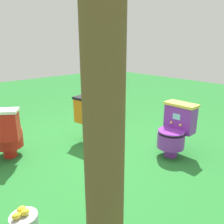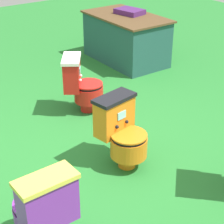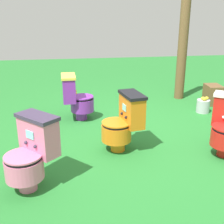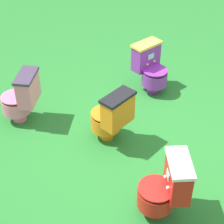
# 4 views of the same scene
# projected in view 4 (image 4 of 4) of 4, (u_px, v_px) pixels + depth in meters

# --- Properties ---
(ground) EXTENTS (14.00, 14.00, 0.00)m
(ground) POSITION_uv_depth(u_px,v_px,m) (144.00, 145.00, 4.87)
(ground) COLOR #26752D
(toilet_orange) EXTENTS (0.55, 0.48, 0.73)m
(toilet_orange) POSITION_uv_depth(u_px,v_px,m) (111.00, 116.00, 4.73)
(toilet_orange) COLOR orange
(toilet_orange) RESTS_ON ground
(toilet_purple) EXTENTS (0.50, 0.44, 0.73)m
(toilet_purple) POSITION_uv_depth(u_px,v_px,m) (151.00, 68.00, 5.63)
(toilet_purple) COLOR purple
(toilet_purple) RESTS_ON ground
(toilet_red) EXTENTS (0.61, 0.63, 0.73)m
(toilet_red) POSITION_uv_depth(u_px,v_px,m) (165.00, 188.00, 3.82)
(toilet_red) COLOR red
(toilet_red) RESTS_ON ground
(toilet_pink) EXTENTS (0.63, 0.63, 0.73)m
(toilet_pink) POSITION_uv_depth(u_px,v_px,m) (21.00, 97.00, 5.04)
(toilet_pink) COLOR pink
(toilet_pink) RESTS_ON ground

